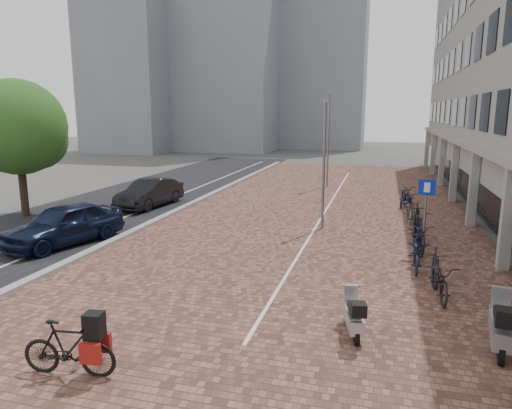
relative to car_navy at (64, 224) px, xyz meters
The scene contains 17 objects.
ground 7.33m from the car_navy, 22.46° to the right, with size 140.00×140.00×0.00m, color #474442.
plaza_brick 12.72m from the car_navy, 46.52° to the left, with size 14.50×42.00×0.04m, color brown.
street_asphalt 9.52m from the car_navy, 103.80° to the left, with size 8.00×50.00×0.03m, color black.
curb 9.39m from the car_navy, 79.93° to the left, with size 0.35×42.00×0.14m, color gray.
lane_line 9.25m from the car_navy, 91.63° to the left, with size 0.12×44.00×0.00m, color white.
parking_line 12.86m from the car_navy, 45.88° to the left, with size 0.10×30.00×0.00m, color white.
bg_towers 48.59m from the car_navy, 99.35° to the left, with size 33.00×23.00×32.00m.
car_navy is the anchor object (origin of this frame).
car_dark 7.39m from the car_navy, 92.43° to the left, with size 1.57×4.51×1.49m, color black.
hero_bike 9.82m from the car_navy, 52.11° to the right, with size 1.93×0.78×1.33m.
scooter_front 12.09m from the car_navy, 22.30° to the right, with size 0.47×1.49×1.03m, color #B0B0B5, non-canonical shape.
scooter_back 14.94m from the car_navy, 17.60° to the right, with size 0.57×1.81×1.25m, color #A0A0A5, non-canonical shape.
parking_sign 13.44m from the car_navy, 10.19° to the left, with size 0.56×0.09×2.70m.
lamp_near 10.64m from the car_navy, 27.98° to the left, with size 0.12×0.12×5.45m, color gray.
lamp_far 18.36m from the car_navy, 63.63° to the left, with size 0.12×0.12×6.25m, color slate.
street_tree 7.15m from the car_navy, 142.48° to the left, with size 4.51×4.51×6.56m.
bike_row 14.04m from the car_navy, 21.36° to the left, with size 1.35×15.81×1.05m.
Camera 1 is at (4.91, -11.87, 5.01)m, focal length 32.51 mm.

